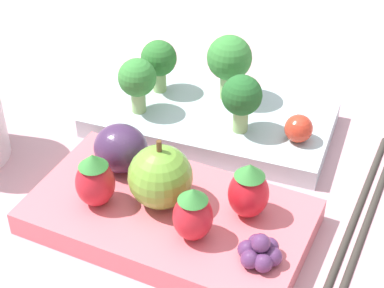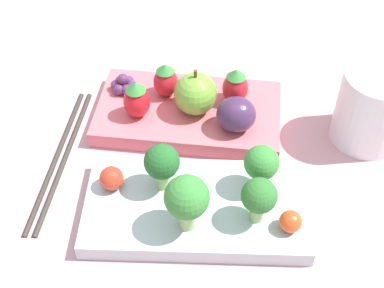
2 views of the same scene
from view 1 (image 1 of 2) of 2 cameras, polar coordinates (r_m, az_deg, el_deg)
The scene contains 16 objects.
ground_plane at distance 0.55m, azimuth -0.01°, elevation -2.43°, with size 4.00×4.00×0.00m, color #C6939E.
bento_box_savoury at distance 0.60m, azimuth 1.68°, elevation 2.25°, with size 0.22×0.12×0.02m.
bento_box_fruit at distance 0.49m, azimuth -2.05°, elevation -6.49°, with size 0.22×0.13×0.02m.
broccoli_floret_0 at distance 0.60m, azimuth -2.97°, elevation 7.46°, with size 0.03×0.03×0.05m.
broccoli_floret_1 at distance 0.57m, azimuth -4.89°, elevation 5.74°, with size 0.03×0.03×0.05m.
broccoli_floret_2 at distance 0.59m, azimuth 3.16°, elevation 7.50°, with size 0.04×0.04×0.06m.
broccoli_floret_3 at distance 0.55m, azimuth 4.44°, elevation 4.17°, with size 0.04×0.04×0.05m.
cherry_tomato_0 at distance 0.63m, azimuth -5.11°, elevation 6.62°, with size 0.02×0.02×0.02m.
cherry_tomato_1 at distance 0.55m, azimuth 9.46°, elevation 1.37°, with size 0.02×0.02×0.02m.
apple at distance 0.48m, azimuth -3.18°, elevation -2.84°, with size 0.05×0.05×0.06m.
strawberry_0 at distance 0.45m, azimuth 0.08°, elevation -6.24°, with size 0.03×0.03×0.04m.
strawberry_1 at distance 0.48m, azimuth -8.63°, elevation -3.19°, with size 0.03×0.03×0.05m.
strawberry_2 at distance 0.47m, azimuth 5.06°, elevation -4.14°, with size 0.03×0.03×0.05m.
plum at distance 0.51m, azimuth -6.36°, elevation -0.38°, with size 0.04×0.04×0.04m.
grape_cluster at distance 0.44m, azimuth 6.06°, elevation -9.50°, with size 0.03×0.03×0.02m.
chopsticks_pair at distance 0.52m, azimuth 15.03°, elevation -5.84°, with size 0.03×0.21×0.01m.
Camera 1 is at (0.15, -0.40, 0.35)m, focal length 60.00 mm.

